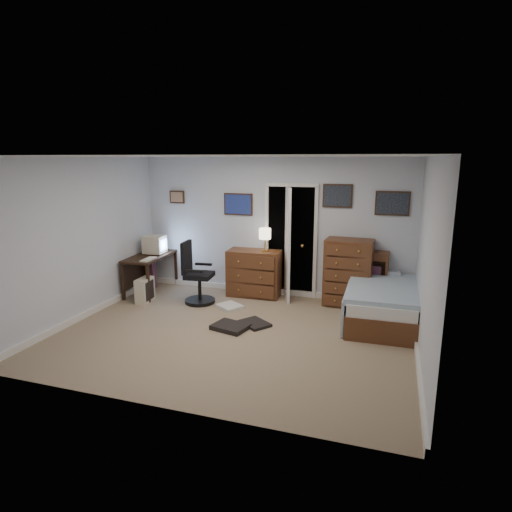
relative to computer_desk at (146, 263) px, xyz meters
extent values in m
cube|color=gray|center=(2.28, -1.39, -0.56)|extent=(5.00, 4.00, 0.02)
cube|color=black|center=(0.08, 0.01, 0.14)|extent=(0.64, 1.26, 0.04)
cube|color=black|center=(-0.12, -0.59, -0.21)|extent=(0.05, 0.05, 0.67)
cube|color=black|center=(0.37, -0.56, -0.21)|extent=(0.05, 0.05, 0.67)
cube|color=black|center=(-0.20, 0.57, -0.21)|extent=(0.05, 0.05, 0.67)
cube|color=black|center=(0.29, 0.60, -0.21)|extent=(0.05, 0.05, 0.67)
cube|color=black|center=(-0.18, -0.01, -0.17)|extent=(0.10, 1.14, 0.47)
cube|color=beige|center=(0.10, 0.16, 0.34)|extent=(0.38, 0.36, 0.32)
cube|color=#8CB2F2|center=(0.29, 0.17, 0.34)|extent=(0.03, 0.27, 0.21)
cube|color=beige|center=(0.10, 0.16, 0.17)|extent=(0.25, 0.25, 0.02)
cube|color=beige|center=(0.26, -0.34, 0.17)|extent=(0.17, 0.39, 0.02)
cube|color=beige|center=(0.28, -0.54, -0.33)|extent=(0.21, 0.41, 0.43)
cube|color=black|center=(0.38, -0.54, -0.33)|extent=(0.02, 0.28, 0.33)
cylinder|color=black|center=(1.23, -0.30, -0.52)|extent=(0.58, 0.58, 0.06)
cylinder|color=black|center=(1.23, -0.30, -0.29)|extent=(0.07, 0.07, 0.40)
cube|color=black|center=(1.23, -0.30, -0.05)|extent=(0.49, 0.49, 0.08)
cube|color=black|center=(1.01, -0.32, 0.26)|extent=(0.10, 0.41, 0.56)
cube|color=black|center=(1.26, -0.54, 0.09)|extent=(0.31, 0.08, 0.04)
cube|color=black|center=(1.21, -0.06, 0.09)|extent=(0.31, 0.08, 0.04)
cube|color=maroon|center=(-0.04, 0.20, -0.18)|extent=(0.15, 0.15, 0.74)
cube|color=#5A331C|center=(2.01, 0.39, -0.12)|extent=(0.98, 0.52, 0.85)
cylinder|color=gold|center=(2.21, 0.39, 0.31)|extent=(0.13, 0.13, 0.02)
cylinder|color=gold|center=(2.21, 0.39, 0.44)|extent=(0.03, 0.03, 0.25)
cylinder|color=beige|center=(2.21, 0.39, 0.62)|extent=(0.22, 0.22, 0.19)
cube|color=black|center=(2.63, 0.91, 0.45)|extent=(0.90, 0.60, 2.00)
cube|color=white|center=(2.18, 0.58, 0.45)|extent=(0.06, 0.05, 2.00)
cube|color=white|center=(3.08, 0.58, 0.45)|extent=(0.06, 0.05, 2.00)
cube|color=white|center=(2.63, 0.58, 1.47)|extent=(0.96, 0.05, 0.06)
cube|color=white|center=(2.59, 0.48, 0.45)|extent=(0.31, 0.77, 2.00)
sphere|color=gold|center=(2.90, 0.32, 0.45)|extent=(0.06, 0.06, 0.06)
cube|color=#5A331C|center=(3.70, 0.36, 0.03)|extent=(0.81, 0.51, 1.15)
cube|color=#5A331C|center=(3.82, 0.49, -0.07)|extent=(1.07, 0.31, 0.95)
cube|color=black|center=(3.81, 0.41, 0.11)|extent=(0.98, 0.15, 0.32)
cube|color=maroon|center=(3.81, 0.41, 0.07)|extent=(0.85, 0.16, 0.23)
cube|color=#5A331C|center=(4.28, -0.17, -0.38)|extent=(1.00, 1.96, 0.34)
cube|color=white|center=(4.28, -0.17, -0.12)|extent=(0.96, 1.92, 0.18)
cube|color=#5B84AA|center=(4.29, -0.27, -0.01)|extent=(1.06, 1.67, 0.10)
cube|color=#5B84AA|center=(3.77, -0.28, -0.27)|extent=(0.06, 1.65, 0.53)
cube|color=#6481A1|center=(4.27, 0.56, 0.03)|extent=(0.54, 0.38, 0.13)
cube|color=#331E11|center=(0.38, 0.59, 1.20)|extent=(0.30, 0.03, 0.24)
cube|color=#925150|center=(0.38, 0.57, 1.20)|extent=(0.25, 0.01, 0.19)
cube|color=#331E11|center=(1.63, 0.59, 1.10)|extent=(0.55, 0.03, 0.40)
cube|color=#120D61|center=(1.63, 0.57, 1.10)|extent=(0.50, 0.01, 0.35)
cube|color=#331E11|center=(3.43, 0.59, 1.30)|extent=(0.50, 0.03, 0.40)
cube|color=black|center=(3.43, 0.57, 1.30)|extent=(0.45, 0.01, 0.35)
cube|color=#331E11|center=(4.33, 0.59, 1.20)|extent=(0.55, 0.03, 0.40)
cube|color=black|center=(4.33, 0.57, 1.20)|extent=(0.50, 0.01, 0.35)
cube|color=black|center=(2.17, -1.25, -0.51)|extent=(0.58, 0.50, 0.07)
cube|color=silver|center=(1.83, -0.41, -0.52)|extent=(0.51, 0.49, 0.06)
cube|color=black|center=(2.47, -0.99, -0.52)|extent=(0.56, 0.54, 0.04)
camera|label=1|loc=(4.35, -6.79, 1.92)|focal=30.00mm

